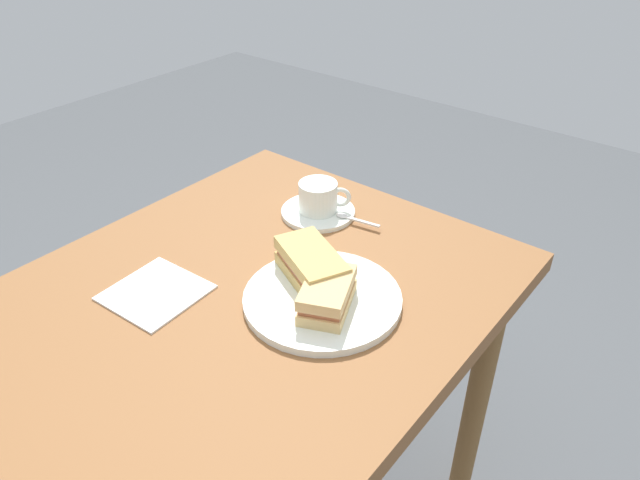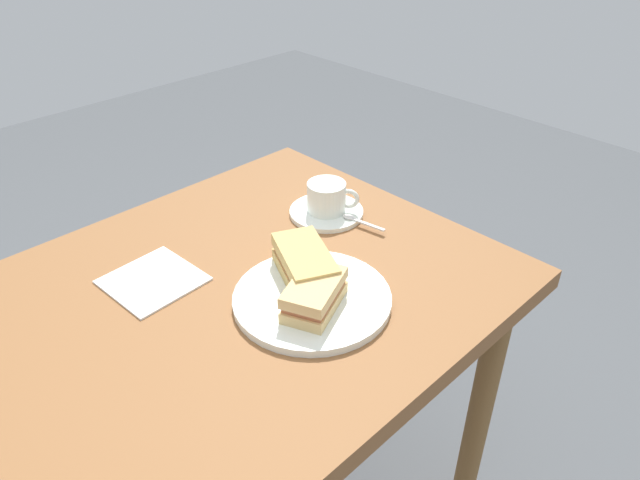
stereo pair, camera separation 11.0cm
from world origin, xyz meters
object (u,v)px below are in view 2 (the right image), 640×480
at_px(sandwich_plate, 312,298).
at_px(coffee_cup, 327,196).
at_px(dining_table, 170,365).
at_px(coffee_saucer, 326,212).
at_px(sandwich_front, 314,295).
at_px(napkin, 153,280).
at_px(sandwich_back, 305,265).
at_px(spoon, 357,220).

relative_size(sandwich_plate, coffee_cup, 2.74).
bearing_deg(sandwich_plate, dining_table, 150.73).
height_order(dining_table, coffee_cup, coffee_cup).
bearing_deg(coffee_saucer, sandwich_front, -138.46).
bearing_deg(dining_table, napkin, 65.72).
bearing_deg(sandwich_front, sandwich_plate, 53.28).
height_order(sandwich_back, coffee_saucer, sandwich_back).
distance_m(coffee_cup, spoon, 0.08).
xyz_separation_m(sandwich_front, spoon, (0.25, 0.14, -0.03)).
xyz_separation_m(sandwich_plate, napkin, (-0.16, 0.24, -0.01)).
bearing_deg(napkin, coffee_saucer, -7.52).
xyz_separation_m(coffee_saucer, napkin, (-0.38, 0.05, -0.00)).
bearing_deg(coffee_saucer, coffee_cup, -53.81).
bearing_deg(spoon, sandwich_front, -151.29).
relative_size(coffee_cup, napkin, 0.65).
distance_m(sandwich_front, coffee_saucer, 0.32).
distance_m(sandwich_front, sandwich_back, 0.08).
height_order(sandwich_plate, sandwich_front, sandwich_front).
distance_m(dining_table, coffee_cup, 0.46).
height_order(sandwich_front, sandwich_back, sandwich_back).
bearing_deg(spoon, napkin, 162.52).
height_order(dining_table, sandwich_plate, sandwich_plate).
height_order(sandwich_plate, napkin, sandwich_plate).
xyz_separation_m(dining_table, sandwich_plate, (0.22, -0.12, 0.09)).
height_order(sandwich_front, coffee_cup, coffee_cup).
height_order(coffee_saucer, coffee_cup, coffee_cup).
relative_size(sandwich_back, coffee_saucer, 1.08).
relative_size(dining_table, spoon, 12.22).
distance_m(sandwich_plate, napkin, 0.29).
xyz_separation_m(sandwich_back, napkin, (-0.19, 0.19, -0.04)).
bearing_deg(sandwich_front, napkin, 118.73).
relative_size(sandwich_front, spoon, 1.42).
height_order(coffee_saucer, spoon, spoon).
xyz_separation_m(coffee_saucer, spoon, (0.01, -0.07, 0.01)).
bearing_deg(sandwich_plate, napkin, 124.23).
distance_m(dining_table, spoon, 0.46).
xyz_separation_m(coffee_saucer, coffee_cup, (0.00, -0.00, 0.04)).
distance_m(dining_table, napkin, 0.16).
relative_size(dining_table, napkin, 8.04).
xyz_separation_m(spoon, napkin, (-0.40, 0.12, -0.01)).
distance_m(coffee_cup, napkin, 0.39).
height_order(dining_table, coffee_saucer, coffee_saucer).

